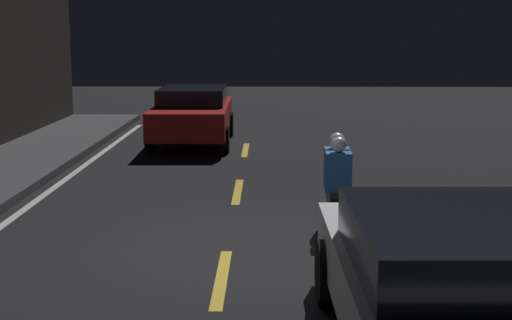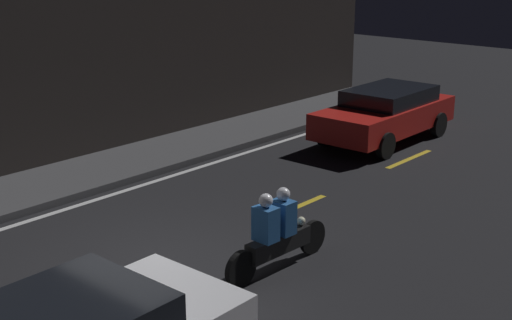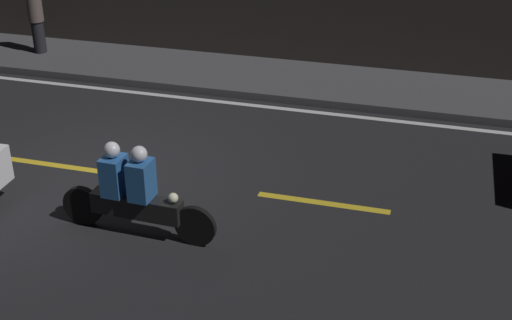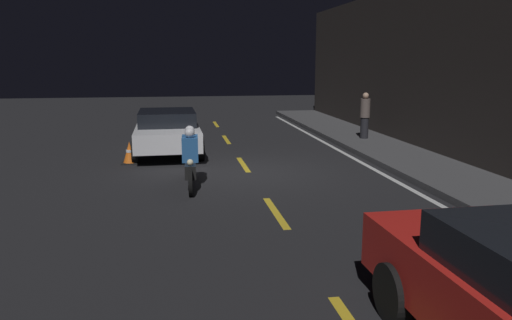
% 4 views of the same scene
% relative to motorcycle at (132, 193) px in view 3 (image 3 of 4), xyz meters
% --- Properties ---
extents(ground_plane, '(56.00, 56.00, 0.00)m').
position_rel_motorcycle_xyz_m(ground_plane, '(-1.14, 1.52, -0.63)').
color(ground_plane, black).
extents(raised_curb, '(28.00, 2.15, 0.16)m').
position_rel_motorcycle_xyz_m(raised_curb, '(-1.14, 6.18, -0.55)').
color(raised_curb, '#424244').
rests_on(raised_curb, ground).
extents(lane_dash_c, '(2.00, 0.14, 0.01)m').
position_rel_motorcycle_xyz_m(lane_dash_c, '(-2.14, 1.52, -0.63)').
color(lane_dash_c, gold).
rests_on(lane_dash_c, ground).
extents(lane_dash_d, '(2.00, 0.14, 0.01)m').
position_rel_motorcycle_xyz_m(lane_dash_d, '(2.36, 1.52, -0.63)').
color(lane_dash_d, gold).
rests_on(lane_dash_d, ground).
extents(lane_solid_kerb, '(25.20, 0.14, 0.01)m').
position_rel_motorcycle_xyz_m(lane_solid_kerb, '(-1.14, 4.85, -0.63)').
color(lane_solid_kerb, silver).
rests_on(lane_solid_kerb, ground).
extents(motorcycle, '(2.29, 0.39, 1.36)m').
position_rel_motorcycle_xyz_m(motorcycle, '(0.00, 0.00, 0.00)').
color(motorcycle, black).
rests_on(motorcycle, ground).
extents(pedestrian, '(0.34, 0.34, 1.59)m').
position_rel_motorcycle_xyz_m(pedestrian, '(-5.17, 6.21, 0.33)').
color(pedestrian, black).
rests_on(pedestrian, raised_curb).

